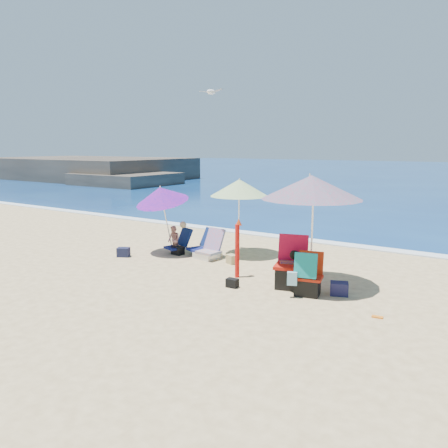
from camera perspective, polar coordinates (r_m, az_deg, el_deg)
The scene contains 20 objects.
ground at distance 10.15m, azimuth -1.69°, elevation -7.11°, with size 120.00×120.00×0.00m.
foam at distance 14.49m, azimuth 9.93°, elevation -1.97°, with size 120.00×0.50×0.04m.
headland at distance 43.03m, azimuth -16.72°, elevation 6.35°, with size 20.50×11.50×2.60m.
umbrella_turquoise at distance 9.44m, azimuth 11.18°, elevation 4.64°, with size 2.29×2.29×2.43m.
umbrella_striped at distance 12.10m, azimuth 1.99°, elevation 4.67°, with size 1.65×1.65×2.13m.
umbrella_blue at distance 12.39m, azimuth -8.08°, elevation 3.74°, with size 1.55×1.60×2.02m.
furled_umbrella at distance 10.13m, azimuth 1.75°, elevation -2.76°, with size 0.16×0.18×1.37m.
chair_navy at distance 12.46m, azimuth -2.72°, elevation -2.98°, with size 0.77×0.95×0.72m.
chair_rainbow at distance 11.96m, azimuth -1.95°, elevation -3.44°, with size 0.71×0.76×0.79m.
camp_chair_left at distance 9.62m, azimuth 8.65°, elevation -6.13°, with size 0.77×0.80×1.11m.
camp_chair_right at distance 9.17m, azimuth 10.64°, elevation -7.01°, with size 0.63×0.74×0.92m.
person_center at distance 9.79m, azimuth 8.73°, elevation -5.48°, with size 0.67×0.67×0.81m.
person_left at distance 12.51m, azimuth -6.22°, elevation -1.99°, with size 0.67×0.84×0.88m.
bag_navy_a at distance 12.45m, azimuth -12.79°, elevation -3.54°, with size 0.39×0.36×0.25m.
bag_black_a at distance 12.45m, azimuth -5.95°, elevation -3.39°, with size 0.33×0.25×0.23m.
bag_tan at distance 11.43m, azimuth 0.99°, elevation -4.54°, with size 0.33×0.29×0.23m.
bag_navy_b at distance 9.38m, azimuth 14.57°, elevation -8.04°, with size 0.42×0.37×0.26m.
bag_black_b at distance 9.58m, azimuth 1.07°, elevation -7.58°, with size 0.25×0.18×0.19m.
orange_item at distance 8.43m, azimuth 19.10°, elevation -11.22°, with size 0.20×0.11×0.03m.
seagull at distance 12.62m, azimuth -1.67°, elevation 16.60°, with size 0.78×0.37×0.14m.
Camera 1 is at (5.57, -7.95, 2.98)m, focal length 35.59 mm.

